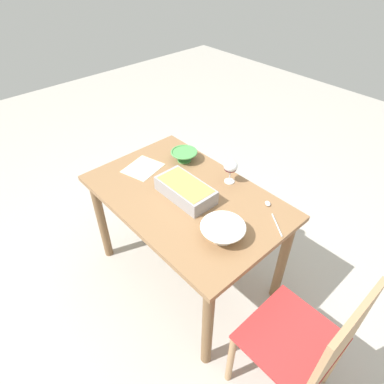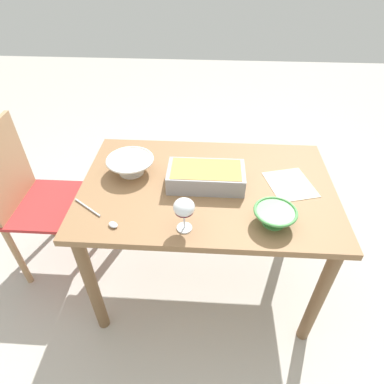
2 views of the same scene
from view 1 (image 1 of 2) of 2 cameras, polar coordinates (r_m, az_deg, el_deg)
ground_plane at (r=2.48m, az=-0.91°, el=-13.64°), size 8.00×8.00×0.00m
dining_table at (r=2.01m, az=-1.09°, el=-2.91°), size 1.18×0.76×0.74m
chair at (r=1.71m, az=19.32°, el=-23.64°), size 0.40×0.42×0.93m
wine_glass at (r=1.99m, az=6.65°, el=4.24°), size 0.08×0.08×0.15m
casserole_dish at (r=1.90m, az=-1.13°, el=0.43°), size 0.35×0.18×0.09m
mixing_bowl at (r=1.67m, az=5.32°, el=-6.64°), size 0.23×0.23×0.08m
small_bowl at (r=2.21m, az=-1.36°, el=6.34°), size 0.18×0.18×0.07m
serving_spoon at (r=1.88m, az=13.43°, el=-3.20°), size 0.23×0.18×0.01m
napkin at (r=2.18m, az=-8.44°, el=4.10°), size 0.25×0.27×0.00m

